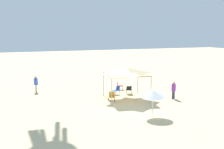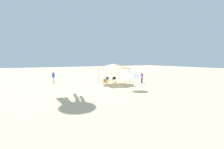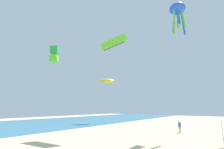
# 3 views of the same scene
# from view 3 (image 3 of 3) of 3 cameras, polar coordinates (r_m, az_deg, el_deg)

# --- Properties ---
(ocean_strip) EXTENTS (120.00, 28.00, 0.02)m
(ocean_strip) POSITION_cam_3_polar(r_m,az_deg,el_deg) (40.06, -27.90, -15.42)
(ocean_strip) COLOR teal
(ocean_strip) RESTS_ON ground
(person_far_stroller) EXTENTS (0.43, 0.39, 1.63)m
(person_far_stroller) POSITION_cam_3_polar(r_m,az_deg,el_deg) (25.72, 23.01, -16.50)
(person_far_stroller) COLOR #C6B28C
(person_far_stroller) RESTS_ON ground
(kite_box_green) EXTENTS (2.10, 2.11, 3.16)m
(kite_box_green) POSITION_cam_3_polar(r_m,az_deg,el_deg) (33.20, -19.93, 6.78)
(kite_box_green) COLOR green
(kite_turtle_yellow) EXTENTS (4.25, 4.24, 1.65)m
(kite_turtle_yellow) POSITION_cam_3_polar(r_m,az_deg,el_deg) (40.88, -1.52, -2.30)
(kite_turtle_yellow) COLOR yellow
(kite_octopus_blue) EXTENTS (2.66, 2.66, 5.92)m
(kite_octopus_blue) POSITION_cam_3_polar(r_m,az_deg,el_deg) (32.45, 22.37, 20.40)
(kite_octopus_blue) COLOR blue
(kite_parafoil_lime) EXTENTS (2.25, 4.40, 2.82)m
(kite_parafoil_lime) POSITION_cam_3_polar(r_m,az_deg,el_deg) (27.23, 0.72, 11.42)
(kite_parafoil_lime) COLOR #66D82D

